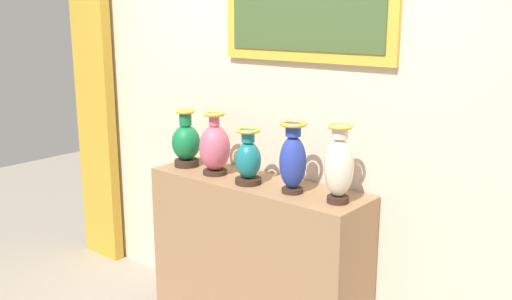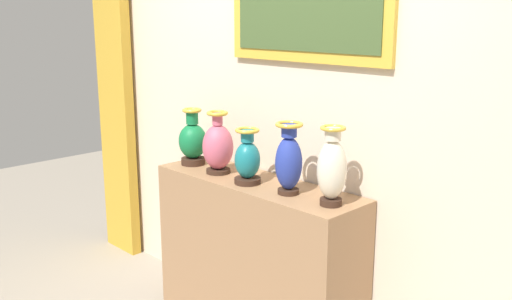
{
  "view_description": "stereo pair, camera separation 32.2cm",
  "coord_description": "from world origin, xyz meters",
  "views": [
    {
      "loc": [
        2.0,
        -2.41,
        1.91
      ],
      "look_at": [
        0.0,
        0.0,
        1.16
      ],
      "focal_mm": 39.96,
      "sensor_mm": 36.0,
      "label": 1
    },
    {
      "loc": [
        2.23,
        -2.19,
        1.91
      ],
      "look_at": [
        0.0,
        0.0,
        1.16
      ],
      "focal_mm": 39.96,
      "sensor_mm": 36.0,
      "label": 2
    }
  ],
  "objects": [
    {
      "name": "display_shelf",
      "position": [
        0.0,
        0.0,
        0.49
      ],
      "size": [
        1.37,
        0.4,
        0.97
      ],
      "primitive_type": "cube",
      "color": "#99704C",
      "rests_on": "ground_plane"
    },
    {
      "name": "back_wall",
      "position": [
        0.0,
        0.26,
        1.55
      ],
      "size": [
        3.96,
        0.14,
        3.07
      ],
      "color": "beige",
      "rests_on": "ground_plane"
    },
    {
      "name": "curtain_gold",
      "position": [
        -1.72,
        0.14,
        1.21
      ],
      "size": [
        0.39,
        0.08,
        2.42
      ],
      "primitive_type": "cube",
      "color": "gold",
      "rests_on": "ground_plane"
    },
    {
      "name": "vase_emerald",
      "position": [
        -0.55,
        -0.02,
        1.13
      ],
      "size": [
        0.18,
        0.18,
        0.36
      ],
      "color": "#382319",
      "rests_on": "display_shelf"
    },
    {
      "name": "vase_rose",
      "position": [
        -0.29,
        -0.04,
        1.14
      ],
      "size": [
        0.19,
        0.19,
        0.38
      ],
      "color": "#382319",
      "rests_on": "display_shelf"
    },
    {
      "name": "vase_cobalt",
      "position": [
        0.28,
        -0.04,
        1.16
      ],
      "size": [
        0.15,
        0.15,
        0.39
      ],
      "color": "#382319",
      "rests_on": "display_shelf"
    },
    {
      "name": "vase_ivory",
      "position": [
        0.56,
        -0.03,
        1.17
      ],
      "size": [
        0.15,
        0.15,
        0.4
      ],
      "color": "#382319",
      "rests_on": "display_shelf"
    },
    {
      "name": "vase_teal",
      "position": [
        -0.01,
        -0.06,
        1.11
      ],
      "size": [
        0.15,
        0.15,
        0.32
      ],
      "color": "#382319",
      "rests_on": "display_shelf"
    }
  ]
}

